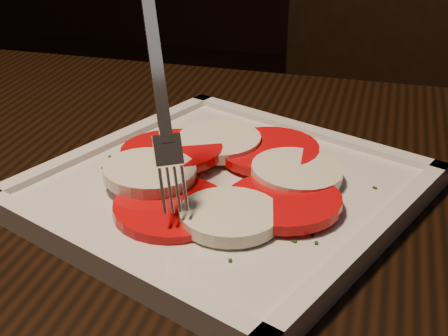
% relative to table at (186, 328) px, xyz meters
% --- Properties ---
extents(table, '(1.22, 0.83, 0.75)m').
position_rel_table_xyz_m(table, '(0.00, 0.00, 0.00)').
color(table, black).
rests_on(table, ground).
extents(chair, '(0.54, 0.54, 0.93)m').
position_rel_table_xyz_m(chair, '(0.06, 0.86, -0.12)').
color(chair, black).
rests_on(chair, ground).
extents(plate, '(0.37, 0.37, 0.01)m').
position_rel_table_xyz_m(plate, '(0.02, 0.06, 0.11)').
color(plate, silver).
rests_on(plate, table).
extents(caprese_salad, '(0.24, 0.23, 0.02)m').
position_rel_table_xyz_m(caprese_salad, '(0.02, 0.06, 0.12)').
color(caprese_salad, red).
rests_on(caprese_salad, plate).
extents(fork, '(0.08, 0.10, 0.16)m').
position_rel_table_xyz_m(fork, '(-0.03, 0.02, 0.21)').
color(fork, white).
rests_on(fork, caprese_salad).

